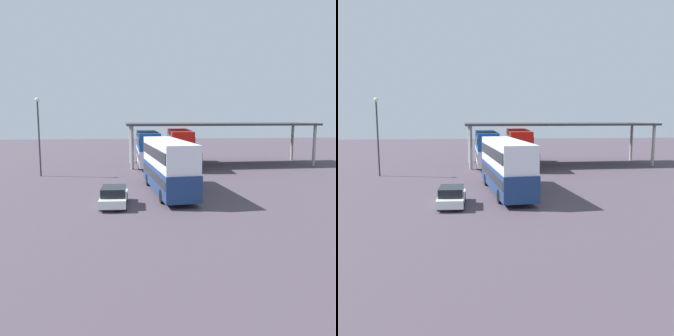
# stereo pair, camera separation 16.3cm
# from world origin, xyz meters

# --- Properties ---
(ground_plane) EXTENTS (140.00, 140.00, 0.00)m
(ground_plane) POSITION_xyz_m (0.00, 0.00, 0.00)
(ground_plane) COLOR #483E49
(double_decker_main) EXTENTS (3.59, 11.00, 4.19)m
(double_decker_main) POSITION_xyz_m (-0.99, 3.72, 2.30)
(double_decker_main) COLOR navy
(double_decker_main) RESTS_ON ground_plane
(parked_hatchback) EXTENTS (1.84, 4.02, 1.35)m
(parked_hatchback) POSITION_xyz_m (-5.06, -0.16, 0.67)
(parked_hatchback) COLOR silver
(parked_hatchback) RESTS_ON ground_plane
(double_decker_near_canopy) EXTENTS (2.66, 10.36, 4.16)m
(double_decker_near_canopy) POSITION_xyz_m (-1.97, 19.54, 2.28)
(double_decker_near_canopy) COLOR silver
(double_decker_near_canopy) RESTS_ON ground_plane
(double_decker_mid_row) EXTENTS (3.04, 11.67, 4.38)m
(double_decker_mid_row) POSITION_xyz_m (1.85, 18.83, 2.39)
(double_decker_mid_row) COLOR orange
(double_decker_mid_row) RESTS_ON ground_plane
(depot_canopy) EXTENTS (23.33, 7.73, 5.15)m
(depot_canopy) POSITION_xyz_m (7.03, 19.90, 4.87)
(depot_canopy) COLOR #33353A
(depot_canopy) RESTS_ON ground_plane
(lamppost_tall) EXTENTS (0.44, 0.44, 7.85)m
(lamppost_tall) POSITION_xyz_m (-13.05, 12.90, 4.94)
(lamppost_tall) COLOR #33353A
(lamppost_tall) RESTS_ON ground_plane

